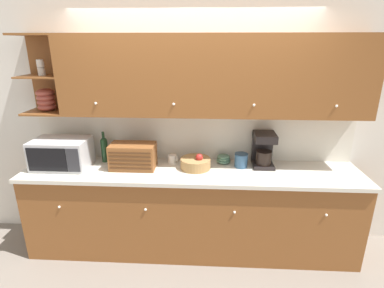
{
  "coord_description": "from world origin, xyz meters",
  "views": [
    {
      "loc": [
        0.16,
        -3.13,
        2.18
      ],
      "look_at": [
        0.0,
        -0.22,
        1.19
      ],
      "focal_mm": 28.0,
      "sensor_mm": 36.0,
      "label": 1
    }
  ],
  "objects": [
    {
      "name": "backsplash_panel",
      "position": [
        0.0,
        -0.01,
        1.21
      ],
      "size": [
        3.43,
        0.01,
        0.55
      ],
      "color": "silver",
      "rests_on": "counter_unit"
    },
    {
      "name": "mug",
      "position": [
        -0.22,
        -0.13,
        0.98
      ],
      "size": [
        0.11,
        0.09,
        0.09
      ],
      "color": "silver",
      "rests_on": "counter_unit"
    },
    {
      "name": "microwave",
      "position": [
        -1.35,
        -0.31,
        1.09
      ],
      "size": [
        0.56,
        0.38,
        0.3
      ],
      "color": "silver",
      "rests_on": "counter_unit"
    },
    {
      "name": "wine_bottle",
      "position": [
        -0.96,
        -0.14,
        1.09
      ],
      "size": [
        0.07,
        0.07,
        0.34
      ],
      "color": "#19381E",
      "rests_on": "counter_unit"
    },
    {
      "name": "storage_canister",
      "position": [
        0.51,
        -0.21,
        1.01
      ],
      "size": [
        0.14,
        0.14,
        0.15
      ],
      "color": "#33567A",
      "rests_on": "counter_unit"
    },
    {
      "name": "bread_box",
      "position": [
        -0.6,
        -0.3,
        1.07
      ],
      "size": [
        0.46,
        0.26,
        0.26
      ],
      "color": "brown",
      "rests_on": "counter_unit"
    },
    {
      "name": "wall_back",
      "position": [
        0.0,
        0.03,
        1.3
      ],
      "size": [
        5.83,
        0.06,
        2.6
      ],
      "color": "silver",
      "rests_on": "ground_plane"
    },
    {
      "name": "counter_unit",
      "position": [
        0.0,
        -0.31,
        0.47
      ],
      "size": [
        3.45,
        0.66,
        0.94
      ],
      "color": "brown",
      "rests_on": "ground_plane"
    },
    {
      "name": "fruit_basket",
      "position": [
        0.04,
        -0.27,
        1.0
      ],
      "size": [
        0.31,
        0.31,
        0.17
      ],
      "color": "#A87F4C",
      "rests_on": "counter_unit"
    },
    {
      "name": "ground_plane",
      "position": [
        0.0,
        0.0,
        0.0
      ],
      "size": [
        24.0,
        24.0,
        0.0
      ],
      "primitive_type": "plane",
      "color": "slate"
    },
    {
      "name": "bowl_stack_on_counter",
      "position": [
        0.34,
        -0.11,
        0.99
      ],
      "size": [
        0.15,
        0.15,
        0.09
      ],
      "color": "slate",
      "rests_on": "counter_unit"
    },
    {
      "name": "upper_cabinets",
      "position": [
        0.16,
        -0.17,
        1.87
      ],
      "size": [
        3.43,
        0.37,
        0.77
      ],
      "color": "brown",
      "rests_on": "backsplash_panel"
    },
    {
      "name": "coffee_maker",
      "position": [
        0.75,
        -0.14,
        1.13
      ],
      "size": [
        0.22,
        0.27,
        0.36
      ],
      "color": "black",
      "rests_on": "counter_unit"
    }
  ]
}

